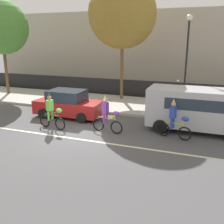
% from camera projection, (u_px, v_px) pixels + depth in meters
% --- Properties ---
extents(ground_plane, '(80.00, 80.00, 0.00)m').
position_uv_depth(ground_plane, '(74.00, 134.00, 13.04)').
color(ground_plane, '#4C4C4F').
extents(road_centre_line, '(36.00, 0.14, 0.01)m').
position_uv_depth(road_centre_line, '(69.00, 138.00, 12.58)').
color(road_centre_line, beige).
rests_on(road_centre_line, ground).
extents(sidewalk_curb, '(60.00, 5.00, 0.15)m').
position_uv_depth(sidewalk_curb, '(117.00, 104.00, 18.88)').
color(sidewalk_curb, '#ADAAA3').
rests_on(sidewalk_curb, ground).
extents(fence_line, '(40.00, 0.08, 1.40)m').
position_uv_depth(fence_line, '(129.00, 88.00, 21.33)').
color(fence_line, black).
rests_on(fence_line, ground).
extents(building_backdrop, '(28.00, 8.00, 7.21)m').
position_uv_depth(building_backdrop, '(130.00, 48.00, 29.17)').
color(building_backdrop, '#B2A899').
rests_on(building_backdrop, ground).
extents(parade_cyclist_lime, '(1.71, 0.52, 1.92)m').
position_uv_depth(parade_cyclist_lime, '(52.00, 113.00, 13.67)').
color(parade_cyclist_lime, black).
rests_on(parade_cyclist_lime, ground).
extents(parade_cyclist_purple, '(1.72, 0.51, 1.92)m').
position_uv_depth(parade_cyclist_purple, '(107.00, 116.00, 13.12)').
color(parade_cyclist_purple, black).
rests_on(parade_cyclist_purple, ground).
extents(parade_cyclist_cobalt, '(1.69, 0.59, 1.92)m').
position_uv_depth(parade_cyclist_cobalt, '(175.00, 121.00, 12.32)').
color(parade_cyclist_cobalt, black).
rests_on(parade_cyclist_cobalt, ground).
extents(parked_van_silver, '(5.00, 2.22, 2.18)m').
position_uv_depth(parked_van_silver, '(200.00, 107.00, 13.20)').
color(parked_van_silver, silver).
rests_on(parked_van_silver, ground).
extents(parked_car_red, '(4.10, 1.92, 1.64)m').
position_uv_depth(parked_car_red, '(68.00, 104.00, 15.82)').
color(parked_car_red, '#AD1E1E').
rests_on(parked_car_red, ground).
extents(street_lamp_post, '(0.36, 0.36, 5.86)m').
position_uv_depth(street_lamp_post, '(187.00, 49.00, 16.28)').
color(street_lamp_post, black).
rests_on(street_lamp_post, sidewalk_curb).
extents(street_tree_near_lamp, '(4.23, 4.23, 7.44)m').
position_uv_depth(street_tree_near_lamp, '(1.00, 27.00, 20.72)').
color(street_tree_near_lamp, brown).
rests_on(street_tree_near_lamp, sidewalk_curb).
extents(street_tree_far_corner, '(4.89, 4.89, 8.60)m').
position_uv_depth(street_tree_far_corner, '(122.00, 14.00, 18.57)').
color(street_tree_far_corner, brown).
rests_on(street_tree_far_corner, sidewalk_curb).
extents(pedestrian_onlooker, '(0.32, 0.20, 1.62)m').
position_uv_depth(pedestrian_onlooker, '(177.00, 90.00, 18.99)').
color(pedestrian_onlooker, '#33333D').
rests_on(pedestrian_onlooker, sidewalk_curb).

